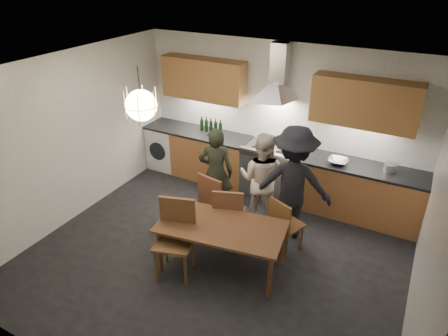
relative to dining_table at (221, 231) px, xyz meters
The scene contains 17 objects.
ground 0.66m from the dining_table, 136.97° to the left, with size 5.00×5.00×0.00m, color black.
room_shell 1.12m from the dining_table, 136.97° to the left, with size 5.02×4.52×2.61m.
counter_run 2.13m from the dining_table, 94.25° to the left, with size 5.00×0.62×0.90m.
range_stove 2.13m from the dining_table, 94.90° to the left, with size 0.90×0.60×0.92m.
wall_fixtures 2.57m from the dining_table, 94.64° to the left, with size 4.30×0.54×1.10m.
pendant_lamp 1.90m from the dining_table, behind, with size 0.43×0.43×0.70m.
dining_table is the anchor object (origin of this frame).
chair_back_left 0.87m from the dining_table, 125.00° to the left, with size 0.51×0.51×0.97m.
chair_back_mid 0.51m from the dining_table, 106.23° to the left, with size 0.55×0.55×0.96m.
chair_back_right 0.94m from the dining_table, 49.88° to the left, with size 0.51×0.51×0.86m.
chair_front 0.59m from the dining_table, 150.16° to the right, with size 0.59×0.59×1.05m.
person_left 1.33m from the dining_table, 121.91° to the left, with size 0.55×0.36×1.50m, color black.
person_mid 1.28m from the dining_table, 88.85° to the left, with size 0.74×0.57×1.51m, color beige.
person_right 1.31m from the dining_table, 64.88° to the left, with size 1.13×0.65×1.75m, color black.
mixing_bowl 2.28m from the dining_table, 64.45° to the left, with size 0.31×0.31×0.08m, color #ABACAF.
stock_pot 2.76m from the dining_table, 51.08° to the left, with size 0.18×0.18×0.12m, color silver.
wine_bottles 2.64m from the dining_table, 122.41° to the left, with size 0.46×0.07×0.28m.
Camera 1 is at (2.18, -3.86, 3.76)m, focal length 32.00 mm.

